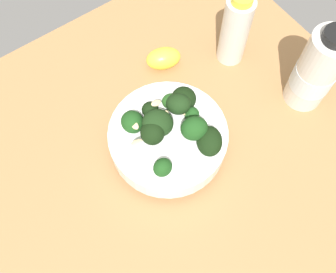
{
  "coord_description": "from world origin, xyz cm",
  "views": [
    {
      "loc": [
        18.52,
        -15.75,
        59.15
      ],
      "look_at": [
        -2.6,
        -0.6,
        4.0
      ],
      "focal_mm": 41.02,
      "sensor_mm": 36.0,
      "label": 1
    }
  ],
  "objects_px": {
    "bowl_of_broccoli": "(169,135)",
    "lemon_wedge": "(163,58)",
    "bottle_tall": "(316,71)",
    "bottle_short": "(235,30)"
  },
  "relations": [
    {
      "from": "lemon_wedge",
      "to": "bottle_tall",
      "type": "height_order",
      "value": "bottle_tall"
    },
    {
      "from": "lemon_wedge",
      "to": "bottle_tall",
      "type": "relative_size",
      "value": 0.38
    },
    {
      "from": "bowl_of_broccoli",
      "to": "lemon_wedge",
      "type": "distance_m",
      "value": 0.17
    },
    {
      "from": "bowl_of_broccoli",
      "to": "bottle_short",
      "type": "xyz_separation_m",
      "value": [
        -0.08,
        0.2,
        0.03
      ]
    },
    {
      "from": "bowl_of_broccoli",
      "to": "lemon_wedge",
      "type": "bearing_deg",
      "value": 147.8
    },
    {
      "from": "lemon_wedge",
      "to": "bottle_short",
      "type": "distance_m",
      "value": 0.14
    },
    {
      "from": "bottle_tall",
      "to": "bottle_short",
      "type": "distance_m",
      "value": 0.15
    },
    {
      "from": "bowl_of_broccoli",
      "to": "lemon_wedge",
      "type": "height_order",
      "value": "bowl_of_broccoli"
    },
    {
      "from": "bowl_of_broccoli",
      "to": "bottle_short",
      "type": "bearing_deg",
      "value": 112.82
    },
    {
      "from": "bottle_short",
      "to": "bottle_tall",
      "type": "bearing_deg",
      "value": 18.64
    }
  ]
}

